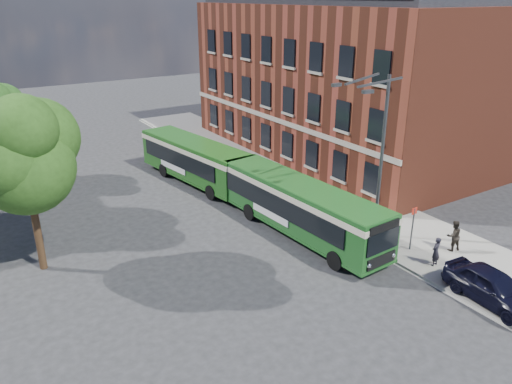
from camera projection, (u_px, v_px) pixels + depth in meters
ground at (277, 247)px, 26.89m from camera, size 120.00×120.00×0.00m
pavement at (294, 179)px, 36.63m from camera, size 6.00×48.00×0.15m
kerb_line at (259, 188)px, 35.14m from camera, size 0.12×48.00×0.01m
brick_office at (336, 70)px, 40.71m from camera, size 12.10×26.00×14.20m
street_lamp at (377, 157)px, 25.96m from camera, size 2.96×2.38×9.00m
bus_stop_sign at (413, 226)px, 25.82m from camera, size 0.35×0.08×2.52m
bus_front at (300, 204)px, 27.75m from camera, size 3.30×12.19×3.02m
bus_rear at (195, 158)px, 35.58m from camera, size 4.07×10.95×3.02m
parked_car at (493, 287)px, 21.54m from camera, size 2.12×4.56×1.51m
pedestrian_a at (436, 252)px, 24.49m from camera, size 0.61×0.45×1.52m
pedestrian_b at (454, 236)px, 25.93m from camera, size 0.97×0.85×1.68m
tree_left at (25, 153)px, 22.59m from camera, size 5.21×4.96×8.80m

